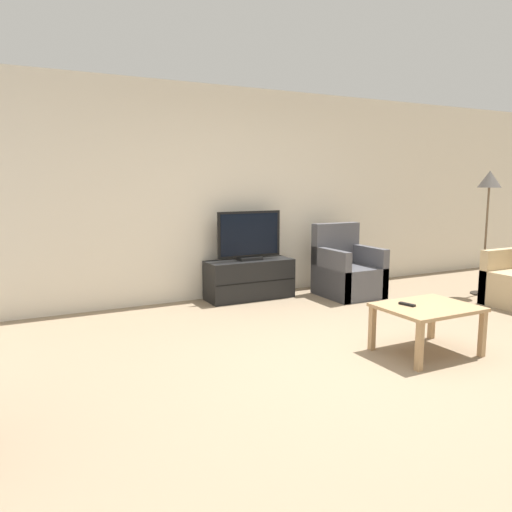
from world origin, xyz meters
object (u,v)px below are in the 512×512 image
tv_stand (249,279)px  coffee_table (427,312)px  tv (249,237)px  armchair (347,273)px  remote (407,304)px  floor_lamp (489,189)px

tv_stand → coffee_table: bearing=-79.8°
tv → armchair: tv is taller
coffee_table → remote: remote is taller
armchair → coffee_table: size_ratio=1.16×
tv → coffee_table: 2.65m
tv_stand → coffee_table: (0.46, -2.58, 0.12)m
armchair → remote: size_ratio=6.11×
coffee_table → remote: bearing=150.9°
tv → coffee_table: bearing=-79.8°
armchair → coffee_table: 2.29m
coffee_table → remote: 0.19m
armchair → tv_stand: bearing=161.0°
remote → tv_stand: bearing=83.8°
floor_lamp → coffee_table: bearing=-150.8°
tv_stand → armchair: (1.24, -0.43, 0.05)m
tv → tv_stand: bearing=90.0°
floor_lamp → remote: bearing=-153.8°
armchair → floor_lamp: 2.16m
tv_stand → armchair: bearing=-19.0°
armchair → remote: armchair is taller
remote → floor_lamp: size_ratio=0.09×
coffee_table → floor_lamp: bearing=29.2°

